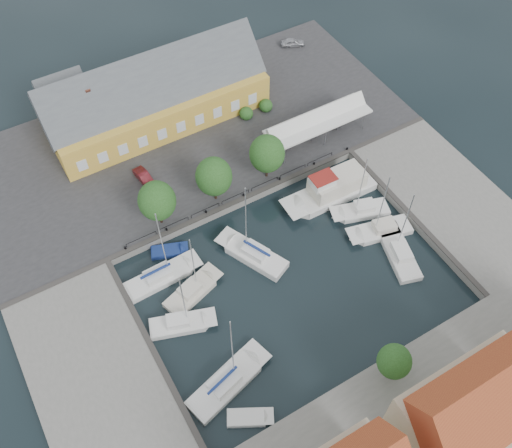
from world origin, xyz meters
The scene contains 23 objects.
ground centered at (0.00, 0.00, 0.00)m, with size 140.00×140.00×0.00m, color black.
north_quay centered at (0.00, 23.00, 0.50)m, with size 56.00×26.00×1.00m, color #2D2D30.
west_quay centered at (-22.00, -2.00, 0.50)m, with size 12.00×24.00×1.00m, color slate.
east_quay centered at (22.00, -2.00, 0.50)m, with size 12.00×24.00×1.00m, color slate.
south_bank centered at (0.00, -21.00, 0.50)m, with size 56.00×14.00×1.00m, color slate.
quay_edge_fittings centered at (0.02, 4.75, 1.06)m, with size 56.00×24.72×0.40m.
warehouse centered at (-2.60, 28.36, 4.43)m, with size 28.56×14.00×9.55m.
tent_canopy centered at (14.00, 14.50, 3.68)m, with size 14.00×4.00×2.83m.
quay_trees centered at (-2.00, 12.00, 4.88)m, with size 18.20×4.20×6.30m.
car_silver centered at (21.63, 32.19, 1.59)m, with size 1.40×3.47×1.18m, color #AEAFB6.
car_red centered at (-8.10, 18.77, 1.60)m, with size 1.26×3.62×1.19m, color #58141A.
center_sailboat centered at (-2.04, 3.17, 0.36)m, with size 5.85×8.76×11.88m.
trawler centered at (10.56, 6.06, 1.02)m, with size 12.11×3.86×5.00m.
east_boat_a centered at (12.06, 2.14, 0.26)m, with size 7.26×4.30×10.08m.
east_boat_b centered at (12.29, -1.30, 0.26)m, with size 7.88×4.19×10.47m.
east_boat_c centered at (12.10, -4.83, 0.26)m, with size 4.61×8.24×10.26m.
west_boat_a centered at (-11.97, 5.75, 0.27)m, with size 8.76×2.73×11.45m.
west_boat_b centered at (-9.92, 2.42, 0.26)m, with size 7.30×4.41×9.74m.
west_boat_c centered at (-12.61, -0.43, 0.26)m, with size 7.17×4.29×9.56m.
west_boat_d centered at (-11.50, -8.22, 0.27)m, with size 9.54×5.12×12.25m.
launch_sw centered at (-11.34, -12.14, 0.09)m, with size 4.57×3.50×0.98m.
launch_nw centered at (-9.83, 8.50, 0.09)m, with size 4.45×3.04×0.88m.
townhouses centered at (1.93, -23.24, 5.82)m, with size 36.30×8.50×12.00m.
Camera 1 is at (-19.43, -27.21, 53.10)m, focal length 40.00 mm.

